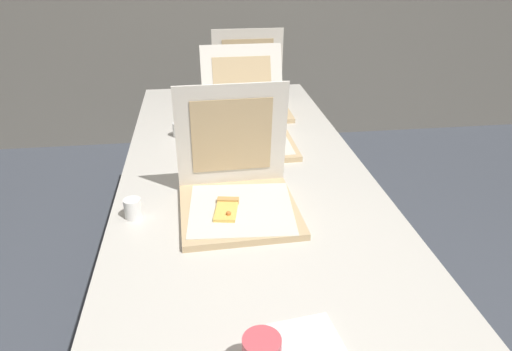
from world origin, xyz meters
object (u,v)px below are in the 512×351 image
object	(u,v)px
table	(245,179)
pizza_box_front	(237,193)
cup_white_far	(179,130)
cup_white_near_left	(133,208)
pizza_box_middle	(248,130)
pizza_box_back	(251,100)
napkin_pile	(308,341)

from	to	relation	value
table	pizza_box_front	world-z (taller)	pizza_box_front
table	cup_white_far	distance (m)	0.47
table	cup_white_near_left	size ratio (longest dim) A/B	35.94
cup_white_near_left	pizza_box_middle	bearing A→B (deg)	52.94
pizza_box_front	pizza_box_back	world-z (taller)	pizza_box_back
pizza_box_back	napkin_pile	bearing A→B (deg)	-92.94
pizza_box_middle	pizza_box_back	xyz separation A→B (m)	(0.06, 0.43, 0.00)
pizza_box_front	napkin_pile	world-z (taller)	pizza_box_front
pizza_box_front	napkin_pile	bearing A→B (deg)	-82.73
table	pizza_box_front	xyz separation A→B (m)	(-0.06, -0.29, 0.10)
table	pizza_box_front	size ratio (longest dim) A/B	5.91
cup_white_far	napkin_pile	size ratio (longest dim) A/B	0.39
table	pizza_box_back	distance (m)	0.72
pizza_box_front	napkin_pile	size ratio (longest dim) A/B	2.39
pizza_box_back	napkin_pile	distance (m)	1.60
pizza_box_back	cup_white_far	size ratio (longest dim) A/B	6.12
pizza_box_back	napkin_pile	size ratio (longest dim) A/B	2.40
pizza_box_front	napkin_pile	xyz separation A→B (m)	(0.10, -0.60, -0.05)
cup_white_near_left	pizza_box_front	bearing A→B (deg)	2.30
cup_white_near_left	napkin_pile	size ratio (longest dim) A/B	0.39
napkin_pile	pizza_box_front	bearing A→B (deg)	99.38
napkin_pile	table	bearing A→B (deg)	92.70
pizza_box_front	cup_white_near_left	xyz separation A→B (m)	(-0.34, -0.01, -0.02)
pizza_box_back	napkin_pile	world-z (taller)	pizza_box_back
cup_white_far	pizza_box_back	bearing A→B (deg)	41.32
table	cup_white_near_left	world-z (taller)	cup_white_near_left
pizza_box_middle	pizza_box_back	bearing A→B (deg)	80.67
pizza_box_front	napkin_pile	distance (m)	0.61
pizza_box_front	cup_white_near_left	bearing A→B (deg)	-179.81
pizza_box_back	cup_white_far	xyz separation A→B (m)	(-0.37, -0.33, -0.02)
pizza_box_back	cup_white_near_left	size ratio (longest dim) A/B	6.12
pizza_box_middle	cup_white_far	world-z (taller)	pizza_box_middle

